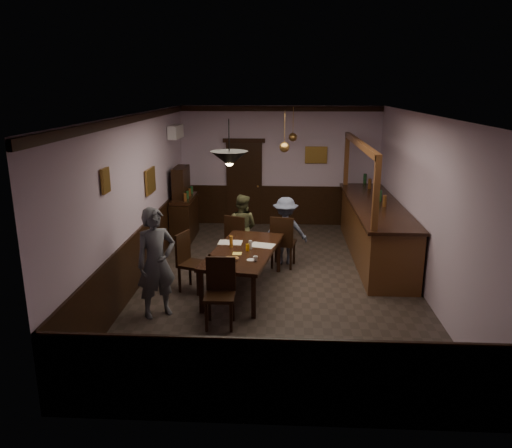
# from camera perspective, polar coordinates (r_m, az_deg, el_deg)

# --- Properties ---
(room) EXTENTS (5.01, 8.01, 3.01)m
(room) POSITION_cam_1_polar(r_m,az_deg,el_deg) (8.73, 2.54, 2.53)
(room) COLOR #2D2621
(room) RESTS_ON ground
(dining_table) EXTENTS (1.38, 2.34, 0.75)m
(dining_table) POSITION_cam_1_polar(r_m,az_deg,el_deg) (8.59, -1.41, -3.33)
(dining_table) COLOR black
(dining_table) RESTS_ON ground
(chair_far_left) EXTENTS (0.57, 0.57, 1.01)m
(chair_far_left) POSITION_cam_1_polar(r_m,az_deg,el_deg) (9.91, -2.16, -1.54)
(chair_far_left) COLOR black
(chair_far_left) RESTS_ON ground
(chair_far_right) EXTENTS (0.53, 0.53, 1.05)m
(chair_far_right) POSITION_cam_1_polar(r_m,az_deg,el_deg) (9.71, 3.06, -1.79)
(chair_far_right) COLOR black
(chair_far_right) RESTS_ON ground
(chair_near) EXTENTS (0.45, 0.45, 1.02)m
(chair_near) POSITION_cam_1_polar(r_m,az_deg,el_deg) (7.46, -4.11, -7.42)
(chair_near) COLOR black
(chair_near) RESTS_ON ground
(chair_side) EXTENTS (0.57, 0.57, 1.03)m
(chair_side) POSITION_cam_1_polar(r_m,az_deg,el_deg) (8.74, -7.66, -3.98)
(chair_side) COLOR black
(chair_side) RESTS_ON ground
(person_standing) EXTENTS (0.75, 0.70, 1.72)m
(person_standing) POSITION_cam_1_polar(r_m,az_deg,el_deg) (7.76, -11.33, -4.36)
(person_standing) COLOR #52545D
(person_standing) RESTS_ON ground
(person_seated_left) EXTENTS (0.79, 0.70, 1.37)m
(person_seated_left) POSITION_cam_1_polar(r_m,az_deg,el_deg) (10.13, -1.65, -0.40)
(person_seated_left) COLOR #494A2C
(person_seated_left) RESTS_ON ground
(person_seated_right) EXTENTS (0.88, 0.51, 1.35)m
(person_seated_right) POSITION_cam_1_polar(r_m,az_deg,el_deg) (9.95, 3.37, -0.76)
(person_seated_right) COLOR #505872
(person_seated_right) RESTS_ON ground
(newspaper_left) EXTENTS (0.43, 0.32, 0.01)m
(newspaper_left) POSITION_cam_1_polar(r_m,az_deg,el_deg) (8.94, -2.95, -2.12)
(newspaper_left) COLOR silver
(newspaper_left) RESTS_ON dining_table
(newspaper_right) EXTENTS (0.49, 0.41, 0.01)m
(newspaper_right) POSITION_cam_1_polar(r_m,az_deg,el_deg) (8.77, 0.72, -2.46)
(newspaper_right) COLOR silver
(newspaper_right) RESTS_ON dining_table
(napkin) EXTENTS (0.17, 0.17, 0.00)m
(napkin) POSITION_cam_1_polar(r_m,az_deg,el_deg) (8.36, -2.18, -3.40)
(napkin) COLOR #F8E55B
(napkin) RESTS_ON dining_table
(saucer) EXTENTS (0.15, 0.15, 0.01)m
(saucer) POSITION_cam_1_polar(r_m,az_deg,el_deg) (8.04, -0.54, -4.13)
(saucer) COLOR white
(saucer) RESTS_ON dining_table
(coffee_cup) EXTENTS (0.09, 0.09, 0.07)m
(coffee_cup) POSITION_cam_1_polar(r_m,az_deg,el_deg) (7.98, -0.07, -3.95)
(coffee_cup) COLOR white
(coffee_cup) RESTS_ON saucer
(pastry_plate) EXTENTS (0.22, 0.22, 0.01)m
(pastry_plate) POSITION_cam_1_polar(r_m,az_deg,el_deg) (8.09, -2.84, -4.00)
(pastry_plate) COLOR white
(pastry_plate) RESTS_ON dining_table
(pastry_ring_a) EXTENTS (0.13, 0.13, 0.04)m
(pastry_ring_a) POSITION_cam_1_polar(r_m,az_deg,el_deg) (8.04, -3.19, -3.93)
(pastry_ring_a) COLOR #C68C47
(pastry_ring_a) RESTS_ON pastry_plate
(pastry_ring_b) EXTENTS (0.13, 0.13, 0.04)m
(pastry_ring_b) POSITION_cam_1_polar(r_m,az_deg,el_deg) (8.04, -2.44, -3.93)
(pastry_ring_b) COLOR #C68C47
(pastry_ring_b) RESTS_ON pastry_plate
(soda_can) EXTENTS (0.07, 0.07, 0.12)m
(soda_can) POSITION_cam_1_polar(r_m,az_deg,el_deg) (8.48, -0.98, -2.69)
(soda_can) COLOR #F9AA15
(soda_can) RESTS_ON dining_table
(beer_glass) EXTENTS (0.06, 0.06, 0.20)m
(beer_glass) POSITION_cam_1_polar(r_m,az_deg,el_deg) (8.67, -2.85, -2.02)
(beer_glass) COLOR #BF721E
(beer_glass) RESTS_ON dining_table
(water_glass) EXTENTS (0.06, 0.06, 0.15)m
(water_glass) POSITION_cam_1_polar(r_m,az_deg,el_deg) (8.57, -0.65, -2.39)
(water_glass) COLOR silver
(water_glass) RESTS_ON dining_table
(pepper_mill) EXTENTS (0.04, 0.04, 0.14)m
(pepper_mill) POSITION_cam_1_polar(r_m,az_deg,el_deg) (7.97, -5.32, -3.88)
(pepper_mill) COLOR black
(pepper_mill) RESTS_ON dining_table
(sideboard) EXTENTS (0.45, 1.27, 1.68)m
(sideboard) POSITION_cam_1_polar(r_m,az_deg,el_deg) (11.71, -8.25, 1.59)
(sideboard) COLOR black
(sideboard) RESTS_ON ground
(bar_counter) EXTENTS (1.00, 4.29, 2.40)m
(bar_counter) POSITION_cam_1_polar(r_m,az_deg,el_deg) (10.61, 13.39, -0.50)
(bar_counter) COLOR #542D16
(bar_counter) RESTS_ON ground
(door_back) EXTENTS (0.90, 0.06, 2.10)m
(door_back) POSITION_cam_1_polar(r_m,az_deg,el_deg) (12.73, -1.36, 4.60)
(door_back) COLOR black
(door_back) RESTS_ON ground
(ac_unit) EXTENTS (0.20, 0.85, 0.30)m
(ac_unit) POSITION_cam_1_polar(r_m,az_deg,el_deg) (11.71, -9.16, 10.38)
(ac_unit) COLOR white
(ac_unit) RESTS_ON ground
(picture_left_small) EXTENTS (0.04, 0.28, 0.36)m
(picture_left_small) POSITION_cam_1_polar(r_m,az_deg,el_deg) (7.48, -16.82, 4.77)
(picture_left_small) COLOR olive
(picture_left_small) RESTS_ON ground
(picture_left_large) EXTENTS (0.04, 0.62, 0.48)m
(picture_left_large) POSITION_cam_1_polar(r_m,az_deg,el_deg) (9.81, -11.97, 4.85)
(picture_left_large) COLOR olive
(picture_left_large) RESTS_ON ground
(picture_back) EXTENTS (0.55, 0.04, 0.42)m
(picture_back) POSITION_cam_1_polar(r_m,az_deg,el_deg) (12.61, 6.89, 7.84)
(picture_back) COLOR olive
(picture_back) RESTS_ON ground
(pendant_iron) EXTENTS (0.56, 0.56, 0.69)m
(pendant_iron) POSITION_cam_1_polar(r_m,az_deg,el_deg) (7.43, -3.07, 7.46)
(pendant_iron) COLOR black
(pendant_iron) RESTS_ON ground
(pendant_brass_mid) EXTENTS (0.20, 0.20, 0.81)m
(pendant_brass_mid) POSITION_cam_1_polar(r_m,az_deg,el_deg) (9.90, 3.26, 8.75)
(pendant_brass_mid) COLOR #BF8C3F
(pendant_brass_mid) RESTS_ON ground
(pendant_brass_far) EXTENTS (0.20, 0.20, 0.81)m
(pendant_brass_far) POSITION_cam_1_polar(r_m,az_deg,el_deg) (11.88, 4.23, 9.87)
(pendant_brass_far) COLOR #BF8C3F
(pendant_brass_far) RESTS_ON ground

